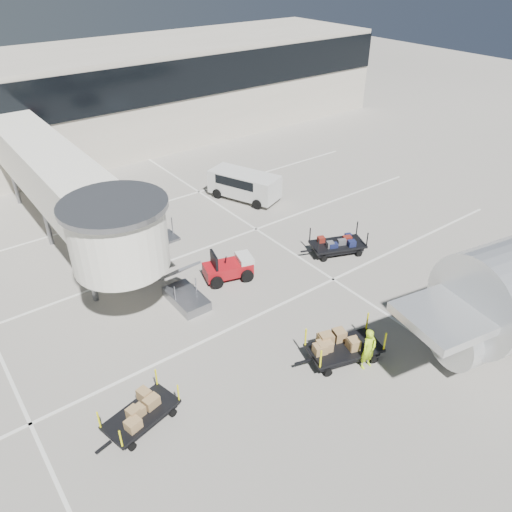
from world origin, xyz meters
The scene contains 10 objects.
ground centered at (0.00, 0.00, 0.00)m, with size 140.00×140.00×0.00m, color #A59F94.
lane_markings centered at (-0.67, 9.33, 0.01)m, with size 40.00×30.00×0.02m.
terminal centered at (-0.35, 29.94, 4.11)m, with size 64.00×12.11×15.20m.
jet_bridge centered at (-3.97, 12.26, 4.28)m, with size 5.70×20.40×6.03m.
baggage_tug centered at (1.61, 5.56, 0.62)m, with size 2.84×2.24×1.71m.
suitcase_cart centered at (8.21, 3.86, 0.52)m, with size 3.86×2.61×1.50m.
box_cart_near centered at (1.98, -2.56, 0.61)m, with size 4.01×2.43×1.54m.
box_cart_far centered at (-6.51, -0.45, 0.52)m, with size 3.55×2.03×1.36m.
ground_worker centered at (2.54, -3.56, 0.99)m, with size 0.72×0.47×1.99m, color #AFE117.
minivan centered at (8.03, 13.28, 1.14)m, with size 3.74×5.38×1.89m.
Camera 1 is at (-10.68, -13.26, 15.56)m, focal length 35.00 mm.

